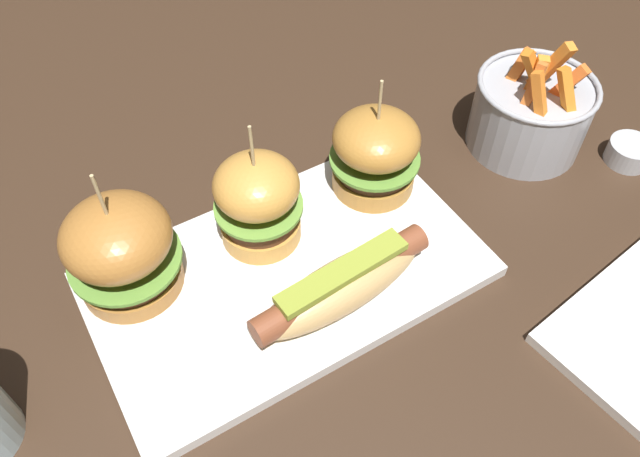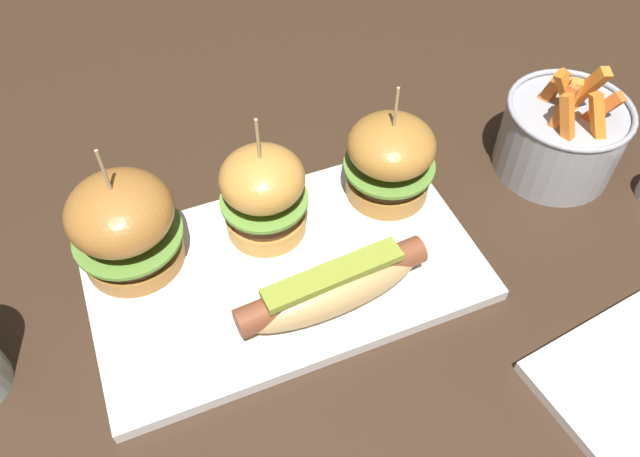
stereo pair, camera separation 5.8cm
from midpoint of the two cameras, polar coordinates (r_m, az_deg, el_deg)
The scene contains 8 objects.
ground_plane at distance 0.61m, azimuth -5.69°, elevation -4.75°, with size 3.00×3.00×0.00m, color #382619.
platter_main at distance 0.61m, azimuth -5.74°, elevation -4.38°, with size 0.37×0.21×0.01m, color white.
hot_dog at distance 0.56m, azimuth -0.93°, elevation -5.34°, with size 0.19×0.06×0.05m.
slider_left at distance 0.59m, azimuth -20.49°, elevation -1.96°, with size 0.10×0.10×0.14m.
slider_center at distance 0.60m, azimuth -8.57°, elevation 2.33°, with size 0.09×0.09×0.14m.
slider_right at distance 0.64m, azimuth 2.50°, elevation 6.85°, with size 0.09×0.09×0.14m.
fries_bucket at distance 0.74m, azimuth 16.60°, elevation 10.06°, with size 0.13×0.13×0.14m.
sauce_ramekin at distance 0.78m, azimuth 24.66°, elevation 6.30°, with size 0.05×0.05×0.03m.
Camera 1 is at (-0.15, -0.32, 0.50)m, focal length 34.91 mm.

